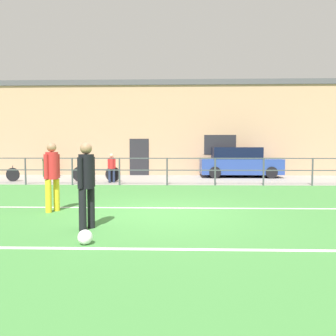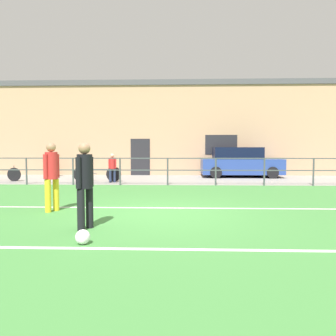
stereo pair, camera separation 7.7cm
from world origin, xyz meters
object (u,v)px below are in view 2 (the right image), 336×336
at_px(soccer_ball_match, 83,237).
at_px(bicycle_parked_2, 97,174).
at_px(spectator_child, 112,166).
at_px(trash_bin_0, 51,168).
at_px(player_goalkeeper, 85,180).
at_px(player_striker, 52,173).
at_px(parked_car_red, 240,163).

height_order(soccer_ball_match, bicycle_parked_2, bicycle_parked_2).
relative_size(spectator_child, trash_bin_0, 1.36).
height_order(soccer_ball_match, trash_bin_0, trash_bin_0).
distance_m(spectator_child, bicycle_parked_2, 0.93).
relative_size(player_goalkeeper, bicycle_parked_2, 0.73).
relative_size(player_striker, trash_bin_0, 1.75).
xyz_separation_m(player_striker, trash_bin_0, (-3.98, 9.75, -0.44)).
height_order(player_striker, soccer_ball_match, player_striker).
bearing_deg(soccer_ball_match, player_striker, 120.34).
relative_size(player_goalkeeper, soccer_ball_match, 6.94).
xyz_separation_m(bicycle_parked_2, trash_bin_0, (-3.26, 2.74, 0.12)).
bearing_deg(soccer_ball_match, trash_bin_0, 114.04).
bearing_deg(trash_bin_0, spectator_child, -37.20).
relative_size(soccer_ball_match, parked_car_red, 0.06).
bearing_deg(spectator_child, parked_car_red, -172.76).
bearing_deg(trash_bin_0, player_goalkeeper, -65.17).
bearing_deg(player_striker, spectator_child, 26.21).
relative_size(soccer_ball_match, trash_bin_0, 0.25).
bearing_deg(spectator_child, trash_bin_0, -56.18).
xyz_separation_m(soccer_ball_match, spectator_child, (-1.48, 9.33, 0.64)).
distance_m(soccer_ball_match, trash_bin_0, 13.58).
xyz_separation_m(player_goalkeeper, soccer_ball_match, (0.24, -0.96, -0.81)).
distance_m(spectator_child, trash_bin_0, 5.09).
distance_m(soccer_ball_match, parked_car_red, 13.29).
height_order(player_striker, trash_bin_0, player_striker).
height_order(player_striker, bicycle_parked_2, player_striker).
relative_size(player_goalkeeper, spectator_child, 1.26).
height_order(spectator_child, trash_bin_0, spectator_child).
xyz_separation_m(parked_car_red, bicycle_parked_2, (-7.02, -2.74, -0.39)).
height_order(parked_car_red, bicycle_parked_2, parked_car_red).
relative_size(parked_car_red, trash_bin_0, 4.43).
distance_m(parked_car_red, bicycle_parked_2, 7.54).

